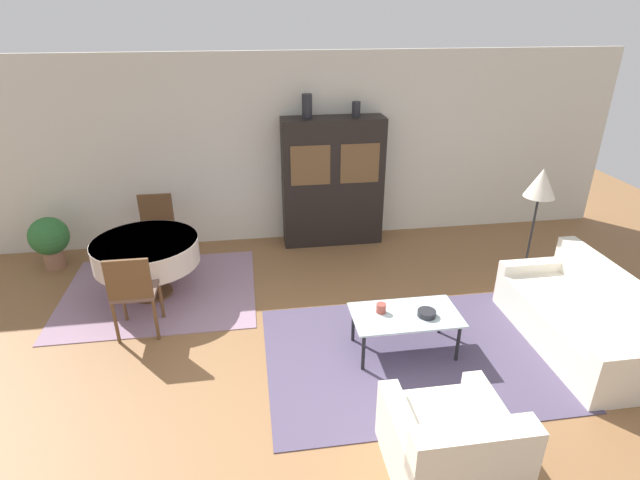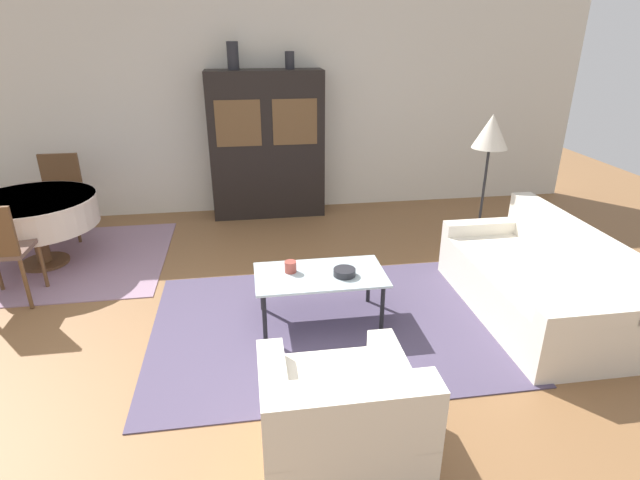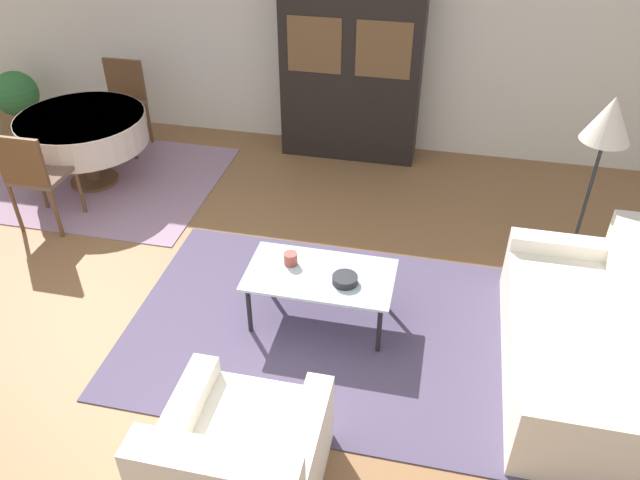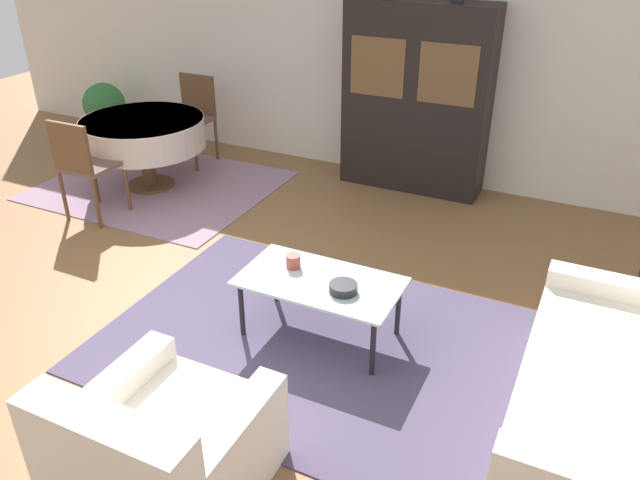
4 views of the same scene
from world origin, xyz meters
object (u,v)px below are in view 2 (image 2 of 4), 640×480
object	(u,v)px
couch	(535,284)
dining_table	(33,212)
dining_chair_far	(60,190)
display_cabinet	(267,145)
floor_lamp	(491,138)
cup	(291,267)
coffee_table	(320,278)
bowl	(344,272)
vase_tall	(233,56)
vase_short	(290,60)
armchair	(340,423)

from	to	relation	value
couch	dining_table	world-z (taller)	couch
couch	dining_chair_far	world-z (taller)	dining_chair_far
display_cabinet	couch	bearing A→B (deg)	-54.01
display_cabinet	floor_lamp	size ratio (longest dim) A/B	1.21
dining_table	cup	bearing A→B (deg)	-30.41
coffee_table	bowl	world-z (taller)	bowl
couch	vase_tall	size ratio (longest dim) A/B	5.74
bowl	couch	bearing A→B (deg)	-3.64
coffee_table	dining_chair_far	distance (m)	3.61
vase_short	coffee_table	bearing A→B (deg)	-90.97
floor_lamp	dining_table	bearing A→B (deg)	174.72
coffee_table	vase_short	world-z (taller)	vase_short
display_cabinet	floor_lamp	bearing A→B (deg)	-37.08
couch	vase_short	bearing A→B (deg)	31.69
coffee_table	display_cabinet	size ratio (longest dim) A/B	0.58
coffee_table	vase_short	distance (m)	3.16
armchair	cup	world-z (taller)	armchair
vase_short	display_cabinet	bearing A→B (deg)	-179.83
dining_chair_far	cup	distance (m)	3.38
floor_lamp	display_cabinet	bearing A→B (deg)	142.92
floor_lamp	cup	bearing A→B (deg)	-154.44
display_cabinet	vase_tall	world-z (taller)	vase_tall
dining_table	cup	size ratio (longest dim) A/B	12.53
armchair	dining_table	distance (m)	4.02
cup	coffee_table	bearing A→B (deg)	-16.64
vase_short	floor_lamp	bearing A→B (deg)	-41.48
cup	bowl	distance (m)	0.45
armchair	cup	xyz separation A→B (m)	(-0.11, 1.60, 0.20)
floor_lamp	vase_short	size ratio (longest dim) A/B	7.43
couch	cup	distance (m)	2.11
armchair	vase_tall	bearing A→B (deg)	96.77
dining_chair_far	vase_tall	size ratio (longest dim) A/B	2.99
dining_table	vase_short	xyz separation A→B (m)	(2.77, 1.23, 1.37)
display_cabinet	cup	bearing A→B (deg)	-89.29
dining_table	bowl	world-z (taller)	dining_table
dining_table	vase_tall	bearing A→B (deg)	30.35
vase_short	armchair	bearing A→B (deg)	-92.25
armchair	vase_short	size ratio (longest dim) A/B	4.41
display_cabinet	cup	world-z (taller)	display_cabinet
coffee_table	cup	world-z (taller)	cup
display_cabinet	cup	xyz separation A→B (m)	(0.03, -2.68, -0.43)
floor_lamp	vase_short	distance (m)	2.58
coffee_table	display_cabinet	world-z (taller)	display_cabinet
bowl	vase_tall	xyz separation A→B (m)	(-0.82, 2.81, 1.54)
floor_lamp	bowl	bearing A→B (deg)	-146.07
cup	dining_chair_far	bearing A→B (deg)	137.30
vase_short	couch	bearing A→B (deg)	-58.31
coffee_table	dining_chair_far	size ratio (longest dim) A/B	1.12
bowl	vase_tall	size ratio (longest dim) A/B	0.57
dining_chair_far	bowl	xyz separation A→B (m)	(2.92, -2.42, -0.09)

